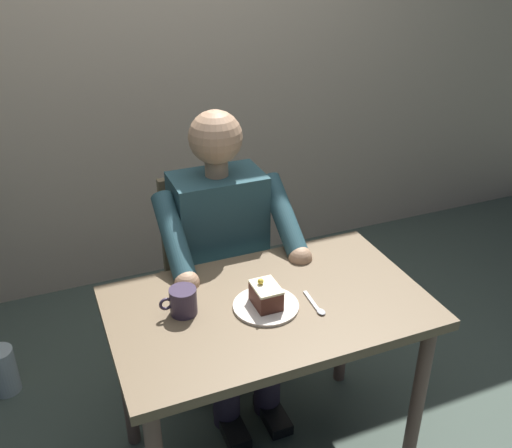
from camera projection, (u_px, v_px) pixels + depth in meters
dining_table at (269, 326)px, 1.96m from camera, size 1.05×0.64×0.72m
chair at (213, 268)px, 2.51m from camera, size 0.42×0.42×0.90m
seated_person at (226, 259)px, 2.30m from camera, size 0.53×0.58×1.23m
dessert_plate at (266, 306)px, 1.89m from camera, size 0.22×0.22×0.01m
cake_slice at (266, 295)px, 1.87m from camera, size 0.08×0.11×0.09m
coffee_cup at (183, 301)px, 1.84m from camera, size 0.12×0.09×0.09m
dessert_spoon at (316, 307)px, 1.89m from camera, size 0.03×0.14×0.01m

